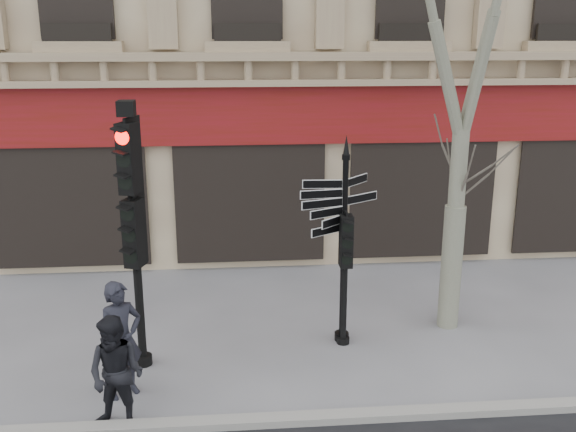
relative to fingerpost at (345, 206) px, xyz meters
name	(u,v)px	position (x,y,z in m)	size (l,w,h in m)	color
ground	(261,374)	(-1.50, -1.09, -2.49)	(80.00, 80.00, 0.00)	slate
kerb	(266,421)	(-1.50, -2.49, -2.43)	(80.00, 0.25, 0.12)	gray
fingerpost	(345,206)	(0.00, 0.00, 0.00)	(2.02, 2.02, 3.71)	black
traffic_signal_main	(133,205)	(-3.44, -0.58, 0.26)	(0.56, 0.48, 4.35)	black
traffic_signal_secondary	(345,255)	(0.00, -0.13, -0.83)	(0.40, 0.29, 2.38)	black
pedestrian_a	(121,340)	(-3.60, -1.49, -1.58)	(0.66, 0.44, 1.82)	black
pedestrian_b	(116,374)	(-3.53, -2.39, -1.66)	(0.81, 0.63, 1.67)	black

